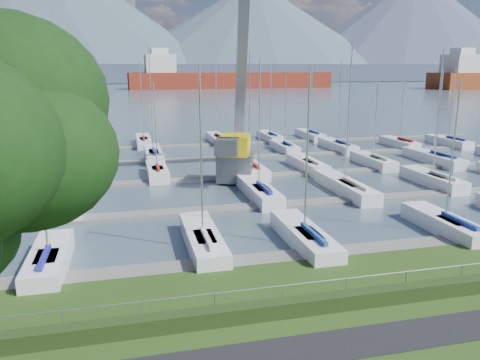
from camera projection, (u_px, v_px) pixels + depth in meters
name	position (u px, v px, depth m)	size (l,w,h in m)	color
path	(333.00, 346.00, 17.85)	(160.00, 2.00, 0.04)	black
water	(137.00, 86.00, 266.26)	(800.00, 540.00, 0.20)	#475A67
hedge	(308.00, 305.00, 20.23)	(80.00, 0.70, 0.70)	#223613
fence	(305.00, 283.00, 20.41)	(0.04, 0.04, 80.00)	#989AA0
foothill	(134.00, 73.00, 330.84)	(900.00, 80.00, 12.00)	#465067
mountains	(138.00, 22.00, 393.36)	(1190.00, 360.00, 115.00)	#424F60
docks	(206.00, 179.00, 45.29)	(90.00, 41.60, 0.25)	gray
crane	(237.00, 121.00, 44.33)	(5.74, 13.49, 22.35)	#54575C
cargo_ship_mid	(223.00, 80.00, 236.42)	(102.96, 21.30, 21.50)	maroon
sailboat_fleet	(178.00, 119.00, 46.51)	(74.98, 49.63, 13.15)	silver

